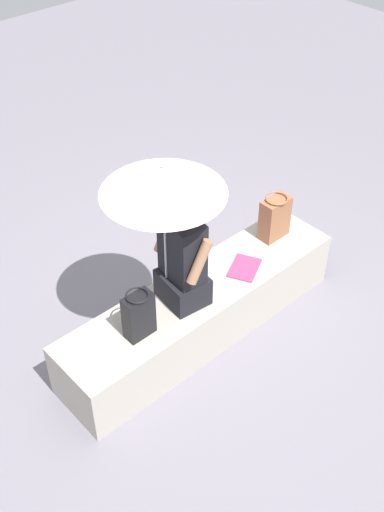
% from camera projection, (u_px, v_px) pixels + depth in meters
% --- Properties ---
extents(ground_plane, '(14.00, 14.00, 0.00)m').
position_uv_depth(ground_plane, '(200.00, 331.00, 4.94)').
color(ground_plane, slate).
extents(stone_bench, '(2.35, 0.54, 0.46)m').
position_uv_depth(stone_bench, '(201.00, 310.00, 4.79)').
color(stone_bench, '#A8A093').
rests_on(stone_bench, ground).
extents(person_seated, '(0.32, 0.49, 0.90)m').
position_uv_depth(person_seated, '(182.00, 257.00, 4.31)').
color(person_seated, black).
rests_on(person_seated, stone_bench).
extents(parasol, '(0.81, 0.81, 1.14)m').
position_uv_depth(parasol, '(163.00, 180.00, 3.88)').
color(parasol, '#B7B7BC').
rests_on(parasol, stone_bench).
extents(handbag_black, '(0.24, 0.18, 0.37)m').
position_uv_depth(handbag_black, '(275.00, 218.00, 4.99)').
color(handbag_black, brown).
rests_on(handbag_black, stone_bench).
extents(tote_bag_canvas, '(0.21, 0.16, 0.37)m').
position_uv_depth(tote_bag_canvas, '(139.00, 315.00, 4.18)').
color(tote_bag_canvas, black).
rests_on(tote_bag_canvas, stone_bench).
extents(magazine, '(0.34, 0.31, 0.01)m').
position_uv_depth(magazine, '(244.00, 268.00, 4.80)').
color(magazine, '#D83866').
rests_on(magazine, stone_bench).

